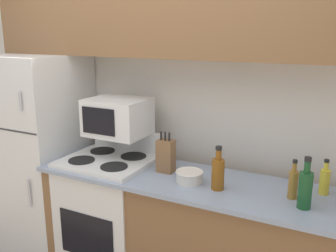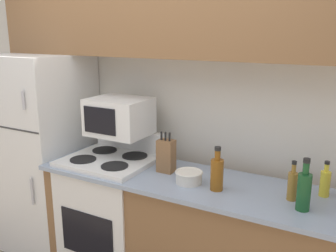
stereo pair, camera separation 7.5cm
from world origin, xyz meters
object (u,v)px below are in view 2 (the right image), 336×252
at_px(refrigerator, 45,153).
at_px(stove, 112,214).
at_px(bowl, 189,177).
at_px(knife_block, 166,156).
at_px(bottle_whiskey, 217,173).
at_px(bottle_cooking_spray, 325,182).
at_px(bottle_wine_green, 304,190).
at_px(microwave, 119,116).
at_px(bottle_vinegar, 292,185).

height_order(refrigerator, stove, refrigerator).
bearing_deg(bowl, refrigerator, 174.83).
relative_size(refrigerator, knife_block, 5.84).
distance_m(refrigerator, bottle_whiskey, 1.67).
distance_m(bottle_whiskey, bottle_cooking_spray, 0.64).
distance_m(bottle_wine_green, bottle_cooking_spray, 0.27).
bearing_deg(stove, bottle_wine_green, -3.99).
distance_m(bowl, bottle_cooking_spray, 0.83).
distance_m(stove, bottle_whiskey, 1.04).
xyz_separation_m(microwave, bowl, (0.66, -0.16, -0.30)).
xyz_separation_m(knife_block, bowl, (0.23, -0.10, -0.07)).
bearing_deg(microwave, knife_block, -7.57).
xyz_separation_m(microwave, bottle_whiskey, (0.86, -0.18, -0.23)).
bearing_deg(stove, bottle_vinegar, 0.09).
bearing_deg(refrigerator, knife_block, -1.25).
bearing_deg(bowl, bottle_wine_green, -2.80).
relative_size(refrigerator, stove, 1.52).
bearing_deg(knife_block, refrigerator, 178.75).
bearing_deg(bottle_wine_green, knife_block, 171.58).
xyz_separation_m(refrigerator, stove, (0.76, -0.07, -0.36)).
relative_size(stove, microwave, 2.56).
height_order(knife_block, bottle_cooking_spray, knife_block).
height_order(knife_block, bottle_wine_green, bottle_wine_green).
bearing_deg(bottle_cooking_spray, bottle_whiskey, -158.99).
distance_m(microwave, bottle_whiskey, 0.91).
distance_m(knife_block, bottle_cooking_spray, 1.03).
bearing_deg(knife_block, microwave, 172.43).
bearing_deg(bottle_vinegar, microwave, 175.73).
bearing_deg(bottle_whiskey, stove, 175.06).
bearing_deg(bottle_vinegar, bottle_whiskey, -169.76).
xyz_separation_m(refrigerator, microwave, (0.79, 0.03, 0.41)).
relative_size(refrigerator, bottle_vinegar, 7.06).
bearing_deg(bowl, bottle_vinegar, 5.87).
height_order(knife_block, bottle_vinegar, knife_block).
distance_m(refrigerator, knife_block, 1.24).
distance_m(stove, bottle_vinegar, 1.43).
bearing_deg(refrigerator, stove, -5.13).
height_order(knife_block, bowl, knife_block).
bearing_deg(microwave, refrigerator, -177.74).
bearing_deg(stove, knife_block, 5.09).
relative_size(bowl, bottle_cooking_spray, 0.83).
bearing_deg(bottle_cooking_spray, knife_block, -173.81).
relative_size(knife_block, bottle_wine_green, 0.97).
xyz_separation_m(bottle_whiskey, bottle_cooking_spray, (0.60, 0.23, -0.02)).
bearing_deg(microwave, stove, -106.45).
distance_m(stove, bottle_wine_green, 1.51).
relative_size(refrigerator, microwave, 3.90).
xyz_separation_m(bowl, bottle_whiskey, (0.20, -0.01, 0.07)).
bearing_deg(bottle_whiskey, microwave, 168.45).
bearing_deg(bottle_vinegar, stove, -179.91).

